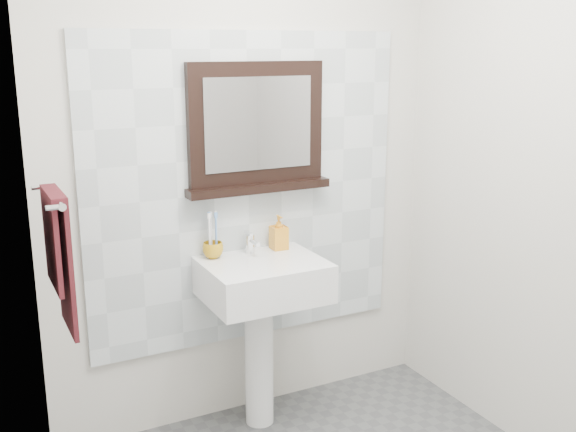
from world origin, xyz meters
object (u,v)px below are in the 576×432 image
object	(u,v)px
pedestal_sink	(262,298)
soap_dispenser	(279,232)
toothbrush_cup	(213,250)
framed_mirror	(257,130)
hand_towel	(59,251)

from	to	relation	value
pedestal_sink	soap_dispenser	xyz separation A→B (m)	(0.15, 0.13, 0.27)
toothbrush_cup	framed_mirror	bearing A→B (deg)	10.20
hand_towel	pedestal_sink	bearing A→B (deg)	9.95
soap_dispenser	hand_towel	bearing A→B (deg)	-162.95
framed_mirror	hand_towel	distance (m)	1.10
soap_dispenser	hand_towel	xyz separation A→B (m)	(-1.07, -0.29, 0.14)
soap_dispenser	framed_mirror	distance (m)	0.51
pedestal_sink	hand_towel	bearing A→B (deg)	-170.05
pedestal_sink	hand_towel	xyz separation A→B (m)	(-0.91, -0.16, 0.40)
pedestal_sink	hand_towel	distance (m)	1.01
soap_dispenser	hand_towel	size ratio (longest dim) A/B	0.31
hand_towel	framed_mirror	bearing A→B (deg)	19.53
toothbrush_cup	soap_dispenser	distance (m)	0.34
soap_dispenser	framed_mirror	xyz separation A→B (m)	(-0.09, 0.06, 0.50)
pedestal_sink	toothbrush_cup	distance (m)	0.32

